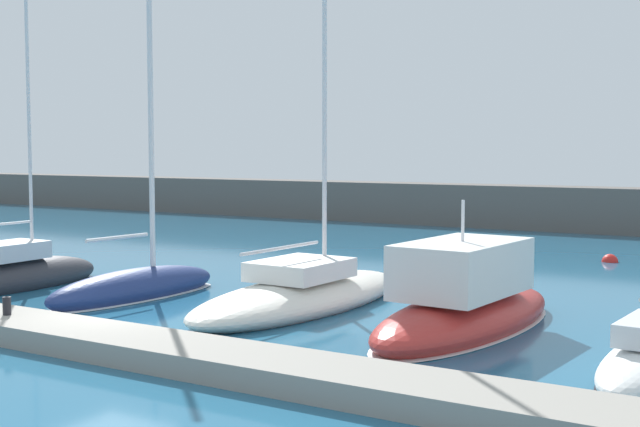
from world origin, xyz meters
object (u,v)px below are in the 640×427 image
at_px(mooring_buoy_red, 610,262).
at_px(sailboat_charcoal_second, 18,274).
at_px(mooring_buoy_white, 432,246).
at_px(sailboat_navy_third, 135,286).
at_px(motorboat_red_fifth, 466,304).
at_px(sailboat_ivory_fourth, 303,292).
at_px(dock_bollard, 7,306).

bearing_deg(mooring_buoy_red, sailboat_charcoal_second, -132.30).
bearing_deg(mooring_buoy_white, sailboat_navy_third, -96.38).
bearing_deg(sailboat_charcoal_second, mooring_buoy_red, -43.99).
relative_size(motorboat_red_fifth, mooring_buoy_red, 13.22).
relative_size(sailboat_navy_third, sailboat_ivory_fourth, 0.55).
bearing_deg(dock_bollard, sailboat_charcoal_second, 139.39).
xyz_separation_m(sailboat_ivory_fourth, motorboat_red_fifth, (5.09, -0.37, 0.21)).
bearing_deg(mooring_buoy_red, sailboat_ivory_fourth, -109.61).
distance_m(sailboat_ivory_fourth, mooring_buoy_white, 16.28).
bearing_deg(mooring_buoy_white, dock_bollard, -92.54).
height_order(sailboat_charcoal_second, dock_bollard, sailboat_charcoal_second).
bearing_deg(dock_bollard, mooring_buoy_white, 87.46).
xyz_separation_m(sailboat_charcoal_second, mooring_buoy_red, (15.00, 16.48, -0.42)).
xyz_separation_m(sailboat_charcoal_second, motorboat_red_fifth, (14.89, 1.53, 0.23)).
height_order(sailboat_charcoal_second, mooring_buoy_white, sailboat_charcoal_second).
distance_m(sailboat_navy_third, dock_bollard, 5.43).
relative_size(sailboat_charcoal_second, mooring_buoy_white, 24.88).
bearing_deg(mooring_buoy_white, sailboat_ivory_fourth, -78.86).
bearing_deg(dock_bollard, motorboat_red_fifth, 34.63).
xyz_separation_m(sailboat_ivory_fourth, mooring_buoy_red, (5.19, 14.57, -0.43)).
bearing_deg(dock_bollard, sailboat_ivory_fourth, 58.44).
relative_size(sailboat_charcoal_second, motorboat_red_fifth, 1.66).
height_order(motorboat_red_fifth, dock_bollard, motorboat_red_fifth).
xyz_separation_m(sailboat_navy_third, sailboat_ivory_fourth, (5.09, 1.42, 0.05)).
distance_m(sailboat_charcoal_second, sailboat_ivory_fourth, 9.99).
bearing_deg(mooring_buoy_white, mooring_buoy_red, -9.47).
bearing_deg(sailboat_ivory_fourth, mooring_buoy_red, -17.67).
relative_size(motorboat_red_fifth, mooring_buoy_white, 14.96).
height_order(motorboat_red_fifth, mooring_buoy_red, motorboat_red_fifth).
bearing_deg(motorboat_red_fifth, sailboat_charcoal_second, 99.72).
bearing_deg(mooring_buoy_red, motorboat_red_fifth, -90.40).
distance_m(sailboat_navy_third, mooring_buoy_red, 19.01).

